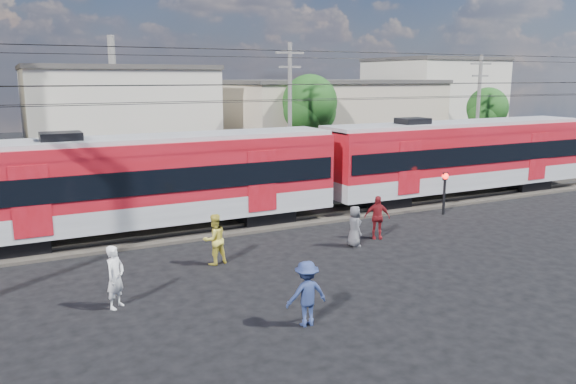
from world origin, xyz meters
The scene contains 21 objects.
ground centered at (0.00, 0.00, 0.00)m, with size 120.00×120.00×0.00m, color black.
track_bed centered at (0.00, 8.00, 0.06)m, with size 70.00×3.40×0.12m, color #2D2823.
rail_near centered at (0.00, 7.25, 0.18)m, with size 70.00×0.12×0.12m, color #59544C.
rail_far centered at (0.00, 8.75, 0.18)m, with size 70.00×0.12×0.12m, color #59544C.
commuter_train centered at (-3.88, 8.00, 2.40)m, with size 50.30×3.08×4.17m.
catenary centered at (-8.65, 8.00, 5.14)m, with size 70.00×9.30×7.52m.
building_midwest centered at (-2.00, 27.00, 3.66)m, with size 12.24×12.24×7.30m.
building_mideast centered at (14.00, 24.00, 3.16)m, with size 16.32×10.20×6.30m.
building_east centered at (28.00, 28.00, 4.16)m, with size 10.20×10.20×8.30m.
utility_pole_mid centered at (6.00, 15.00, 4.53)m, with size 1.80×0.24×8.50m.
utility_pole_east centered at (20.00, 14.00, 4.28)m, with size 1.80×0.24×8.00m.
tree_near centered at (9.19, 18.09, 4.66)m, with size 3.82×3.64×6.72m.
tree_far centered at (24.19, 17.09, 3.99)m, with size 3.36×3.12×5.76m.
pedestrian_a centered at (-6.72, 0.94, 0.93)m, with size 0.67×0.44×1.85m, color white.
pedestrian_b centered at (-2.91, 3.32, 0.91)m, with size 0.89×0.69×1.82m, color gold.
pedestrian_c centered at (-2.40, -2.55, 0.89)m, with size 1.15×0.66×1.79m, color navy.
pedestrian_d centered at (4.13, 3.40, 0.90)m, with size 1.05×0.44×1.79m, color maroon.
pedestrian_e centered at (2.70, 2.89, 0.81)m, with size 0.79×0.51×1.62m, color #4E4E54.
car_silver centered at (23.85, 13.93, 0.76)m, with size 1.79×4.44×1.51m, color #A2A4A8.
car_white centered at (27.40, 13.29, 0.70)m, with size 1.49×4.28×1.41m, color silver.
crossing_signal centered at (9.42, 5.32, 1.44)m, with size 0.30×0.30×2.07m.
Camera 1 is at (-9.14, -14.86, 6.54)m, focal length 35.00 mm.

